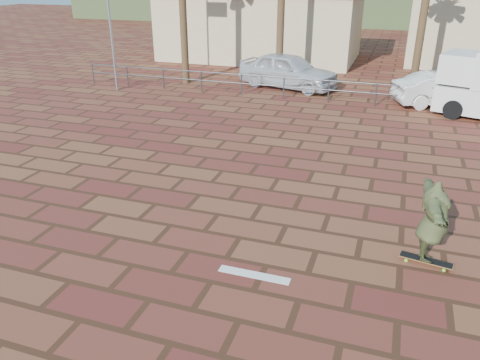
# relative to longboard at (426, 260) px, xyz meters

# --- Properties ---
(ground) EXTENTS (120.00, 120.00, 0.00)m
(ground) POSITION_rel_longboard_xyz_m (-3.80, -0.24, -0.08)
(ground) COLOR brown
(ground) RESTS_ON ground
(paint_stripe) EXTENTS (1.40, 0.22, 0.01)m
(paint_stripe) POSITION_rel_longboard_xyz_m (-3.10, -1.44, -0.08)
(paint_stripe) COLOR white
(paint_stripe) RESTS_ON ground
(guardrail) EXTENTS (24.06, 0.06, 1.00)m
(guardrail) POSITION_rel_longboard_xyz_m (-3.80, 11.76, 0.60)
(guardrail) COLOR #47494F
(guardrail) RESTS_ON ground
(building_west) EXTENTS (12.60, 7.60, 4.50)m
(building_west) POSITION_rel_longboard_xyz_m (-9.80, 21.76, 2.20)
(building_west) COLOR beige
(building_west) RESTS_ON ground
(longboard) EXTENTS (1.04, 0.40, 0.10)m
(longboard) POSITION_rel_longboard_xyz_m (0.00, 0.00, 0.00)
(longboard) COLOR olive
(longboard) RESTS_ON ground
(skateboarder) EXTENTS (0.71, 2.11, 1.69)m
(skateboarder) POSITION_rel_longboard_xyz_m (0.00, 0.00, 0.86)
(skateboarder) COLOR #404726
(skateboarder) RESTS_ON longboard
(car_silver) EXTENTS (5.29, 3.29, 1.68)m
(car_silver) POSITION_rel_longboard_xyz_m (-6.13, 13.91, 0.76)
(car_silver) COLOR silver
(car_silver) RESTS_ON ground
(car_white) EXTENTS (4.46, 2.93, 1.39)m
(car_white) POSITION_rel_longboard_xyz_m (0.93, 12.76, 0.61)
(car_white) COLOR silver
(car_white) RESTS_ON ground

